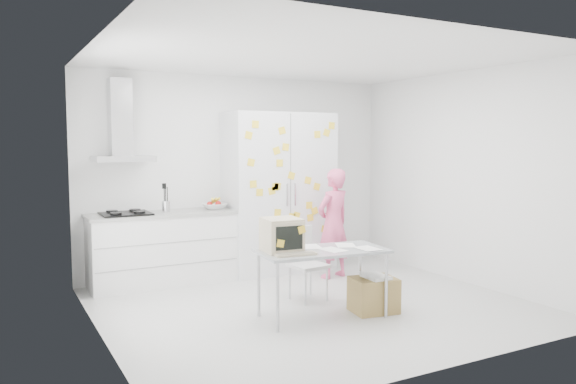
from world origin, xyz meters
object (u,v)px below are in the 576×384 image
person (333,223)px  cardboard_box (374,294)px  desk (297,243)px  chair (305,259)px

person → cardboard_box: 1.65m
person → cardboard_box: bearing=59.1°
desk → chair: (0.44, 0.60, -0.32)m
person → chair: (-0.85, -0.72, -0.26)m
person → cardboard_box: size_ratio=2.84×
person → cardboard_box: (-0.46, -1.50, -0.54)m
person → chair: size_ratio=1.75×
desk → person: bearing=51.7°
desk → cardboard_box: desk is taller
person → desk: size_ratio=1.06×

